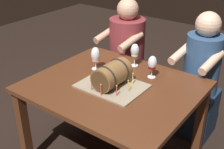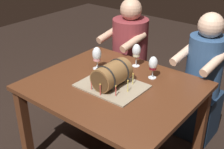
{
  "view_description": "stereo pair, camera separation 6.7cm",
  "coord_description": "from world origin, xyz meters",
  "px_view_note": "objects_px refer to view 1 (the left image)",
  "views": [
    {
      "loc": [
        1.15,
        -1.56,
        1.79
      ],
      "look_at": [
        0.01,
        -0.03,
        0.82
      ],
      "focal_mm": 47.25,
      "sensor_mm": 36.0,
      "label": 1
    },
    {
      "loc": [
        1.2,
        -1.52,
        1.79
      ],
      "look_at": [
        0.01,
        -0.03,
        0.82
      ],
      "focal_mm": 47.25,
      "sensor_mm": 36.0,
      "label": 2
    }
  ],
  "objects_px": {
    "wine_glass_red": "(152,64)",
    "person_seated_left": "(126,59)",
    "wine_glass_rose": "(96,55)",
    "wine_glass_white": "(135,51)",
    "dining_table": "(113,96)",
    "person_seated_right": "(199,83)",
    "barrel_cake": "(112,76)"
  },
  "relations": [
    {
      "from": "wine_glass_white",
      "to": "person_seated_right",
      "type": "distance_m",
      "value": 0.67
    },
    {
      "from": "wine_glass_red",
      "to": "person_seated_right",
      "type": "xyz_separation_m",
      "value": [
        0.22,
        0.48,
        -0.31
      ]
    },
    {
      "from": "dining_table",
      "to": "person_seated_left",
      "type": "distance_m",
      "value": 0.86
    },
    {
      "from": "barrel_cake",
      "to": "person_seated_right",
      "type": "bearing_deg",
      "value": 64.22
    },
    {
      "from": "wine_glass_rose",
      "to": "person_seated_left",
      "type": "relative_size",
      "value": 0.16
    },
    {
      "from": "wine_glass_white",
      "to": "person_seated_left",
      "type": "height_order",
      "value": "person_seated_left"
    },
    {
      "from": "barrel_cake",
      "to": "wine_glass_red",
      "type": "height_order",
      "value": "barrel_cake"
    },
    {
      "from": "wine_glass_rose",
      "to": "wine_glass_white",
      "type": "relative_size",
      "value": 0.97
    },
    {
      "from": "wine_glass_red",
      "to": "person_seated_left",
      "type": "distance_m",
      "value": 0.79
    },
    {
      "from": "dining_table",
      "to": "wine_glass_rose",
      "type": "relative_size",
      "value": 6.35
    },
    {
      "from": "barrel_cake",
      "to": "wine_glass_red",
      "type": "relative_size",
      "value": 2.62
    },
    {
      "from": "dining_table",
      "to": "wine_glass_rose",
      "type": "distance_m",
      "value": 0.38
    },
    {
      "from": "wine_glass_white",
      "to": "person_seated_left",
      "type": "relative_size",
      "value": 0.17
    },
    {
      "from": "dining_table",
      "to": "wine_glass_white",
      "type": "height_order",
      "value": "wine_glass_white"
    },
    {
      "from": "wine_glass_red",
      "to": "wine_glass_rose",
      "type": "xyz_separation_m",
      "value": [
        -0.44,
        -0.15,
        0.01
      ]
    },
    {
      "from": "wine_glass_rose",
      "to": "wine_glass_white",
      "type": "height_order",
      "value": "wine_glass_white"
    },
    {
      "from": "person_seated_right",
      "to": "wine_glass_rose",
      "type": "bearing_deg",
      "value": -136.72
    },
    {
      "from": "wine_glass_white",
      "to": "barrel_cake",
      "type": "bearing_deg",
      "value": -80.92
    },
    {
      "from": "wine_glass_rose",
      "to": "person_seated_right",
      "type": "height_order",
      "value": "person_seated_right"
    },
    {
      "from": "person_seated_left",
      "to": "wine_glass_rose",
      "type": "bearing_deg",
      "value": -79.51
    },
    {
      "from": "dining_table",
      "to": "person_seated_left",
      "type": "relative_size",
      "value": 1.03
    },
    {
      "from": "wine_glass_red",
      "to": "wine_glass_white",
      "type": "distance_m",
      "value": 0.24
    },
    {
      "from": "wine_glass_white",
      "to": "person_seated_right",
      "type": "height_order",
      "value": "person_seated_right"
    },
    {
      "from": "dining_table",
      "to": "wine_glass_red",
      "type": "xyz_separation_m",
      "value": [
        0.17,
        0.28,
        0.22
      ]
    },
    {
      "from": "wine_glass_rose",
      "to": "person_seated_left",
      "type": "bearing_deg",
      "value": 100.49
    },
    {
      "from": "barrel_cake",
      "to": "person_seated_right",
      "type": "relative_size",
      "value": 0.4
    },
    {
      "from": "wine_glass_red",
      "to": "wine_glass_rose",
      "type": "distance_m",
      "value": 0.47
    },
    {
      "from": "barrel_cake",
      "to": "wine_glass_white",
      "type": "height_order",
      "value": "wine_glass_white"
    },
    {
      "from": "wine_glass_rose",
      "to": "person_seated_left",
      "type": "height_order",
      "value": "person_seated_left"
    },
    {
      "from": "person_seated_left",
      "to": "person_seated_right",
      "type": "bearing_deg",
      "value": -0.03
    },
    {
      "from": "wine_glass_red",
      "to": "wine_glass_rose",
      "type": "bearing_deg",
      "value": -161.9
    },
    {
      "from": "barrel_cake",
      "to": "wine_glass_red",
      "type": "distance_m",
      "value": 0.35
    }
  ]
}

